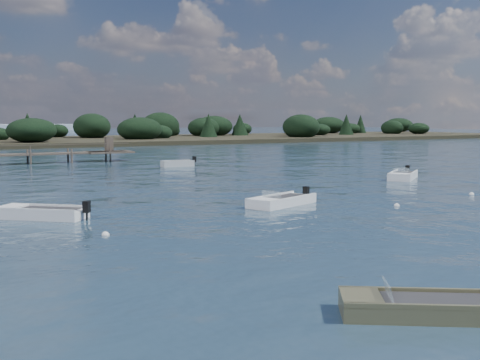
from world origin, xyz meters
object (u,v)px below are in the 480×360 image
dinghy_mid_grey (42,215)px  dinghy_mid_white_a (282,203)px  dinghy_near_olive (424,311)px  tender_far_grey_b (178,165)px  dinghy_mid_white_b (403,177)px

dinghy_mid_grey → dinghy_mid_white_a: size_ratio=0.87×
dinghy_near_olive → tender_far_grey_b: bearing=74.1°
dinghy_near_olive → tender_far_grey_b: (12.84, 44.99, 0.03)m
dinghy_near_olive → dinghy_mid_white_a: size_ratio=0.87×
dinghy_mid_white_a → tender_far_grey_b: (5.61, 27.58, 0.03)m
tender_far_grey_b → dinghy_near_olive: bearing=-105.9°
tender_far_grey_b → dinghy_mid_white_b: (10.73, -20.11, -0.01)m
dinghy_mid_white_a → dinghy_mid_white_b: dinghy_mid_white_b is taller
dinghy_mid_grey → dinghy_mid_white_b: 29.31m
dinghy_mid_white_a → tender_far_grey_b: tender_far_grey_b is taller
dinghy_mid_white_b → dinghy_mid_grey: bearing=-169.2°
dinghy_near_olive → dinghy_mid_grey: bearing=105.1°
dinghy_mid_white_a → tender_far_grey_b: 28.15m
dinghy_near_olive → dinghy_mid_white_b: bearing=46.5°
dinghy_mid_grey → dinghy_mid_white_a: bearing=-9.0°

